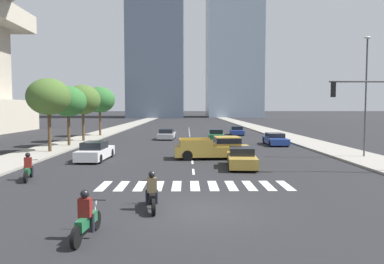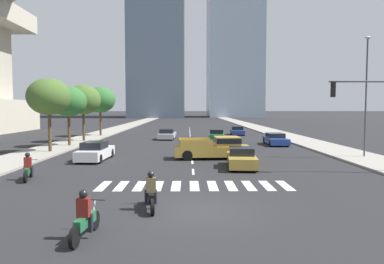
% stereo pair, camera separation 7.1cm
% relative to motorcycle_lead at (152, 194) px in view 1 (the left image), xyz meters
% --- Properties ---
extents(ground_plane, '(800.00, 800.00, 0.00)m').
position_rel_motorcycle_lead_xyz_m(ground_plane, '(1.72, -0.18, -0.58)').
color(ground_plane, '#232326').
extents(sidewalk_east, '(4.00, 260.00, 0.15)m').
position_rel_motorcycle_lead_xyz_m(sidewalk_east, '(14.57, 29.82, -0.51)').
color(sidewalk_east, gray).
rests_on(sidewalk_east, ground).
extents(sidewalk_west, '(4.00, 260.00, 0.15)m').
position_rel_motorcycle_lead_xyz_m(sidewalk_west, '(-11.13, 29.82, -0.51)').
color(sidewalk_west, gray).
rests_on(sidewalk_west, ground).
extents(crosswalk_near, '(9.45, 2.36, 0.01)m').
position_rel_motorcycle_lead_xyz_m(crosswalk_near, '(1.72, 4.18, -0.58)').
color(crosswalk_near, silver).
rests_on(crosswalk_near, ground).
extents(lane_divider_center, '(0.14, 50.00, 0.01)m').
position_rel_motorcycle_lead_xyz_m(lane_divider_center, '(1.72, 32.18, -0.58)').
color(lane_divider_center, silver).
rests_on(lane_divider_center, ground).
extents(motorcycle_lead, '(0.71, 2.18, 1.49)m').
position_rel_motorcycle_lead_xyz_m(motorcycle_lead, '(0.00, 0.00, 0.00)').
color(motorcycle_lead, black).
rests_on(motorcycle_lead, ground).
extents(motorcycle_trailing, '(0.70, 2.17, 1.49)m').
position_rel_motorcycle_lead_xyz_m(motorcycle_trailing, '(-1.63, -3.08, 0.00)').
color(motorcycle_trailing, black).
rests_on(motorcycle_trailing, ground).
extents(motorcycle_third, '(0.83, 2.20, 1.49)m').
position_rel_motorcycle_lead_xyz_m(motorcycle_third, '(-7.12, 5.76, -0.00)').
color(motorcycle_third, black).
rests_on(motorcycle_third, ground).
extents(pickup_truck, '(5.77, 2.36, 1.67)m').
position_rel_motorcycle_lead_xyz_m(pickup_truck, '(3.53, 13.80, 0.23)').
color(pickup_truck, '#B28E38').
rests_on(pickup_truck, ground).
extents(sedan_blue_0, '(2.03, 4.82, 1.23)m').
position_rel_motorcycle_lead_xyz_m(sedan_blue_0, '(10.50, 23.98, -0.01)').
color(sedan_blue_0, navy).
rests_on(sedan_blue_0, ground).
extents(sedan_white_1, '(1.91, 4.84, 1.38)m').
position_rel_motorcycle_lead_xyz_m(sedan_white_1, '(-5.41, 13.14, 0.05)').
color(sedan_white_1, silver).
rests_on(sedan_white_1, ground).
extents(sedan_gold_2, '(2.06, 4.33, 1.29)m').
position_rel_motorcycle_lead_xyz_m(sedan_gold_2, '(4.85, 9.68, 0.01)').
color(sedan_gold_2, '#B28E38').
rests_on(sedan_gold_2, ground).
extents(sedan_blue_3, '(2.04, 4.33, 1.23)m').
position_rel_motorcycle_lead_xyz_m(sedan_blue_3, '(8.42, 37.99, -0.02)').
color(sedan_blue_3, navy).
rests_on(sedan_blue_3, ground).
extents(sedan_green_4, '(2.03, 4.38, 1.29)m').
position_rel_motorcycle_lead_xyz_m(sedan_green_4, '(4.79, 29.49, 0.01)').
color(sedan_green_4, '#1E6038').
rests_on(sedan_green_4, ground).
extents(sedan_silver_5, '(2.10, 4.65, 1.25)m').
position_rel_motorcycle_lead_xyz_m(sedan_silver_5, '(-1.13, 31.00, -0.00)').
color(sedan_silver_5, '#B7BABF').
rests_on(sedan_silver_5, ground).
extents(traffic_signal_near, '(4.38, 0.28, 5.62)m').
position_rel_motorcycle_lead_xyz_m(traffic_signal_near, '(12.13, 7.57, 3.42)').
color(traffic_signal_near, '#333335').
rests_on(traffic_signal_near, sidewalk_east).
extents(street_lamp_east, '(0.50, 0.24, 9.05)m').
position_rel_motorcycle_lead_xyz_m(street_lamp_east, '(14.87, 13.92, 4.71)').
color(street_lamp_east, '#3F3F42').
rests_on(street_lamp_east, sidewalk_east).
extents(street_tree_nearest, '(3.64, 3.64, 6.18)m').
position_rel_motorcycle_lead_xyz_m(street_tree_nearest, '(-10.33, 17.46, 4.18)').
color(street_tree_nearest, '#4C3823').
rests_on(street_tree_nearest, sidewalk_west).
extents(street_tree_second, '(3.52, 3.52, 5.82)m').
position_rel_motorcycle_lead_xyz_m(street_tree_second, '(-10.33, 22.52, 3.88)').
color(street_tree_second, '#4C3823').
rests_on(street_tree_second, sidewalk_west).
extents(street_tree_third, '(3.91, 3.91, 6.26)m').
position_rel_motorcycle_lead_xyz_m(street_tree_third, '(-10.33, 27.59, 4.15)').
color(street_tree_third, '#4C3823').
rests_on(street_tree_third, sidewalk_west).
extents(street_tree_fourth, '(4.04, 4.04, 6.48)m').
position_rel_motorcycle_lead_xyz_m(street_tree_fourth, '(-10.33, 35.57, 4.32)').
color(street_tree_fourth, '#4C3823').
rests_on(street_tree_fourth, sidewalk_west).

